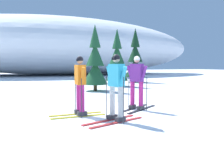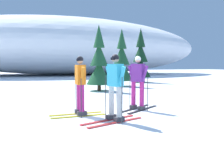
{
  "view_description": "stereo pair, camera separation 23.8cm",
  "coord_description": "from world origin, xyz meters",
  "px_view_note": "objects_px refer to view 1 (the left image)",
  "views": [
    {
      "loc": [
        -2.87,
        -6.33,
        1.52
      ],
      "look_at": [
        -0.33,
        -0.08,
        0.95
      ],
      "focal_mm": 35.95,
      "sensor_mm": 36.0,
      "label": 1
    },
    {
      "loc": [
        -2.65,
        -6.41,
        1.52
      ],
      "look_at": [
        -0.33,
        -0.08,
        0.95
      ],
      "focal_mm": 35.95,
      "sensor_mm": 36.0,
      "label": 2
    }
  ],
  "objects_px": {
    "skier_purple_jacket": "(137,82)",
    "pine_tree_far_right": "(135,60)",
    "skier_cyan_jacket": "(116,86)",
    "pine_tree_center_right": "(117,62)",
    "pine_tree_center_left": "(95,63)",
    "skier_orange_jacket": "(80,84)"
  },
  "relations": [
    {
      "from": "skier_orange_jacket",
      "to": "skier_cyan_jacket",
      "type": "height_order",
      "value": "skier_cyan_jacket"
    },
    {
      "from": "skier_cyan_jacket",
      "to": "pine_tree_center_right",
      "type": "relative_size",
      "value": 0.44
    },
    {
      "from": "pine_tree_center_left",
      "to": "pine_tree_far_right",
      "type": "xyz_separation_m",
      "value": [
        5.37,
        5.12,
        0.36
      ]
    },
    {
      "from": "skier_orange_jacket",
      "to": "skier_cyan_jacket",
      "type": "bearing_deg",
      "value": -55.38
    },
    {
      "from": "skier_purple_jacket",
      "to": "skier_cyan_jacket",
      "type": "bearing_deg",
      "value": -136.99
    },
    {
      "from": "pine_tree_center_left",
      "to": "skier_orange_jacket",
      "type": "bearing_deg",
      "value": -111.86
    },
    {
      "from": "skier_purple_jacket",
      "to": "pine_tree_far_right",
      "type": "distance_m",
      "value": 12.51
    },
    {
      "from": "skier_cyan_jacket",
      "to": "pine_tree_far_right",
      "type": "height_order",
      "value": "pine_tree_far_right"
    },
    {
      "from": "skier_purple_jacket",
      "to": "skier_cyan_jacket",
      "type": "xyz_separation_m",
      "value": [
        -1.28,
        -1.19,
        -0.0
      ]
    },
    {
      "from": "skier_purple_jacket",
      "to": "skier_orange_jacket",
      "type": "height_order",
      "value": "skier_purple_jacket"
    },
    {
      "from": "skier_purple_jacket",
      "to": "pine_tree_far_right",
      "type": "bearing_deg",
      "value": 62.3
    },
    {
      "from": "skier_cyan_jacket",
      "to": "pine_tree_center_right",
      "type": "bearing_deg",
      "value": 66.43
    },
    {
      "from": "pine_tree_center_left",
      "to": "pine_tree_center_right",
      "type": "xyz_separation_m",
      "value": [
        2.36,
        2.22,
        0.09
      ]
    },
    {
      "from": "skier_cyan_jacket",
      "to": "pine_tree_far_right",
      "type": "relative_size",
      "value": 0.38
    },
    {
      "from": "pine_tree_center_left",
      "to": "pine_tree_center_right",
      "type": "distance_m",
      "value": 3.24
    },
    {
      "from": "skier_cyan_jacket",
      "to": "pine_tree_center_right",
      "type": "distance_m",
      "value": 10.21
    },
    {
      "from": "pine_tree_far_right",
      "to": "pine_tree_center_right",
      "type": "bearing_deg",
      "value": -136.03
    },
    {
      "from": "skier_purple_jacket",
      "to": "pine_tree_center_right",
      "type": "relative_size",
      "value": 0.44
    },
    {
      "from": "skier_purple_jacket",
      "to": "pine_tree_center_right",
      "type": "distance_m",
      "value": 8.63
    },
    {
      "from": "pine_tree_center_right",
      "to": "pine_tree_far_right",
      "type": "relative_size",
      "value": 0.86
    },
    {
      "from": "pine_tree_far_right",
      "to": "pine_tree_center_left",
      "type": "bearing_deg",
      "value": -136.37
    },
    {
      "from": "pine_tree_center_right",
      "to": "skier_purple_jacket",
      "type": "bearing_deg",
      "value": -108.92
    }
  ]
}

